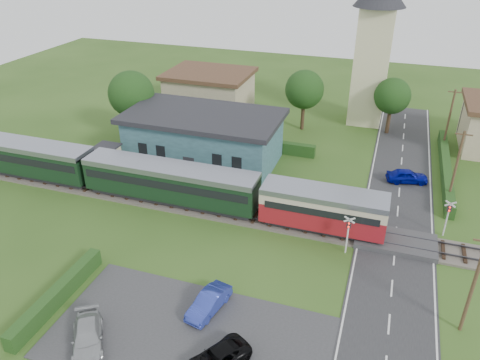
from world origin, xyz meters
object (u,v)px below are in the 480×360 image
(church_tower, at_px, (375,40))
(crossing_signal_near, at_px, (348,229))
(train, at_px, (138,176))
(car_on_road, at_px, (407,176))
(pedestrian_far, at_px, (140,170))
(pedestrian_near, at_px, (237,186))
(station_building, at_px, (204,137))
(car_park_blue, at_px, (209,302))
(crossing_signal_far, at_px, (448,213))
(equipment_hut, at_px, (108,158))
(house_west, at_px, (210,92))
(car_park_dark, at_px, (217,359))
(car_park_silver, at_px, (88,337))

(church_tower, bearing_deg, crossing_signal_near, -87.18)
(crossing_signal_near, bearing_deg, train, 172.81)
(car_on_road, relative_size, pedestrian_far, 2.18)
(church_tower, xyz_separation_m, pedestrian_near, (-9.06, -23.60, -8.80))
(station_building, relative_size, car_park_blue, 4.20)
(station_building, relative_size, pedestrian_far, 8.93)
(crossing_signal_far, bearing_deg, equipment_hut, 178.54)
(station_building, height_order, house_west, house_west)
(pedestrian_near, bearing_deg, equipment_hut, 5.82)
(station_building, xyz_separation_m, train, (-2.68, -8.99, -0.52))
(station_building, height_order, pedestrian_near, station_building)
(station_building, xyz_separation_m, car_park_dark, (10.91, -24.49, -2.05))
(equipment_hut, distance_m, house_west, 20.05)
(car_on_road, distance_m, pedestrian_far, 25.96)
(church_tower, xyz_separation_m, car_park_blue, (-6.20, -37.50, -9.52))
(station_building, bearing_deg, car_park_blue, -66.77)
(train, bearing_deg, crossing_signal_far, 5.20)
(car_on_road, bearing_deg, equipment_hut, 91.10)
(pedestrian_far, bearing_deg, crossing_signal_far, -70.69)
(pedestrian_near, distance_m, pedestrian_far, 9.99)
(station_building, relative_size, crossing_signal_near, 4.88)
(pedestrian_near, bearing_deg, house_west, -52.92)
(equipment_hut, xyz_separation_m, crossing_signal_near, (24.40, -5.61, 0.39))
(pedestrian_near, bearing_deg, crossing_signal_near, 164.42)
(station_building, distance_m, crossing_signal_near, 19.98)
(car_park_blue, distance_m, pedestrian_far, 19.05)
(station_building, relative_size, crossing_signal_far, 4.88)
(crossing_signal_far, height_order, car_park_blue, crossing_signal_far)
(crossing_signal_far, relative_size, car_park_silver, 0.76)
(equipment_hut, relative_size, train, 0.06)
(equipment_hut, height_order, pedestrian_far, equipment_hut)
(equipment_hut, relative_size, car_park_silver, 0.59)
(house_west, bearing_deg, station_building, -70.35)
(house_west, distance_m, car_park_blue, 37.22)
(car_park_silver, bearing_deg, church_tower, 40.56)
(house_west, xyz_separation_m, pedestrian_far, (0.95, -20.45, -1.45))
(crossing_signal_far, distance_m, pedestrian_far, 27.66)
(train, bearing_deg, station_building, 73.43)
(equipment_hut, bearing_deg, car_park_dark, -44.67)
(crossing_signal_near, bearing_deg, car_park_dark, -112.76)
(pedestrian_far, bearing_deg, car_park_blue, -117.92)
(equipment_hut, distance_m, crossing_signal_near, 25.04)
(equipment_hut, xyz_separation_m, church_tower, (23.00, 22.80, 8.48))
(train, height_order, crossing_signal_far, train)
(house_west, xyz_separation_m, car_park_dark, (15.91, -38.49, -2.15))
(car_park_silver, xyz_separation_m, car_park_dark, (7.82, 1.01, -0.06))
(pedestrian_far, bearing_deg, car_on_road, -51.85)
(church_tower, bearing_deg, pedestrian_far, -129.09)
(crossing_signal_far, distance_m, car_park_silver, 27.92)
(crossing_signal_near, bearing_deg, church_tower, 92.82)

